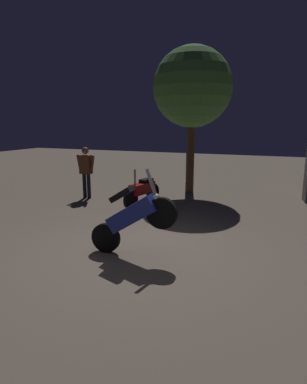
{
  "coord_description": "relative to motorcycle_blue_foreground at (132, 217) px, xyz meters",
  "views": [
    {
      "loc": [
        2.4,
        -5.2,
        2.39
      ],
      "look_at": [
        -0.04,
        0.82,
        1.0
      ],
      "focal_mm": 30.22,
      "sensor_mm": 36.0,
      "label": 1
    }
  ],
  "objects": [
    {
      "name": "ground_plane",
      "position": [
        0.04,
        0.18,
        -0.74
      ],
      "size": [
        40.0,
        40.0,
        0.0
      ],
      "primitive_type": "plane",
      "color": "#756656"
    },
    {
      "name": "motorcycle_blue_foreground",
      "position": [
        0.0,
        0.0,
        0.0
      ],
      "size": [
        1.66,
        0.35,
        1.63
      ],
      "rotation": [
        0.0,
        0.0,
        0.05
      ],
      "color": "black",
      "rests_on": "ground_plane"
    },
    {
      "name": "motorcycle_red_parked_right",
      "position": [
        -1.36,
        3.5,
        -0.31
      ],
      "size": [
        0.49,
        1.64,
        1.11
      ],
      "rotation": [
        0.0,
        0.0,
        4.5
      ],
      "color": "black",
      "rests_on": "ground_plane"
    },
    {
      "name": "person_rider_beside",
      "position": [
        -3.41,
        3.67,
        0.23
      ],
      "size": [
        0.66,
        0.25,
        1.64
      ],
      "rotation": [
        0.0,
        0.0,
        1.59
      ],
      "color": "black",
      "rests_on": "ground_plane"
    },
    {
      "name": "streetlamp_near",
      "position": [
        -1.18,
        7.62,
        2.22
      ],
      "size": [
        0.36,
        0.36,
        4.62
      ],
      "color": "#38383D",
      "rests_on": "ground_plane"
    },
    {
      "name": "tree_left_bg",
      "position": [
        -0.54,
        5.77,
        2.78
      ],
      "size": [
        2.62,
        2.62,
        4.85
      ],
      "color": "#4C331E",
      "rests_on": "ground_plane"
    }
  ]
}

